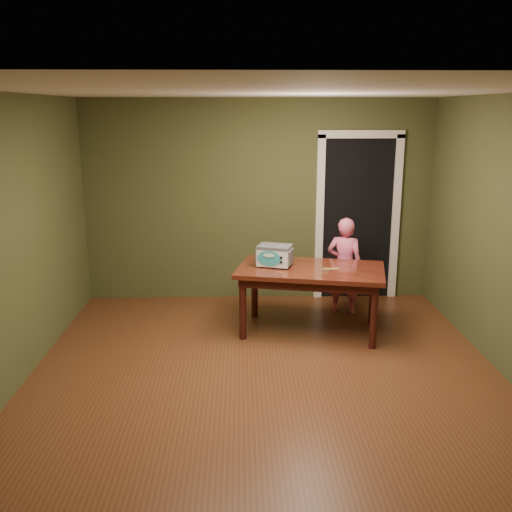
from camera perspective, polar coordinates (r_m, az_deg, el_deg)
The scene contains 8 objects.
floor at distance 5.42m, azimuth 1.06°, elevation -12.46°, with size 5.00×5.00×0.00m, color #5B301A.
room_shell at distance 4.89m, azimuth 1.15°, elevation 5.68°, with size 4.52×5.02×2.61m.
doorway at distance 7.88m, azimuth 9.67°, elevation 4.04°, with size 1.10×0.66×2.25m.
dining_table at distance 6.37m, azimuth 5.48°, elevation -2.05°, with size 1.75×1.21×0.75m.
toy_oven at distance 6.36m, azimuth 1.87°, elevation 0.12°, with size 0.44×0.36×0.24m.
baking_pan at distance 6.21m, azimuth 7.05°, elevation -1.45°, with size 0.10×0.10×0.02m.
spatula at distance 6.32m, azimuth 7.51°, elevation -1.26°, with size 0.18×0.03×0.01m, color #D6C55D.
child at distance 7.05m, azimuth 8.84°, elevation -0.97°, with size 0.44×0.29×1.20m, color #E05C80.
Camera 1 is at (-0.23, -4.83, 2.45)m, focal length 40.00 mm.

